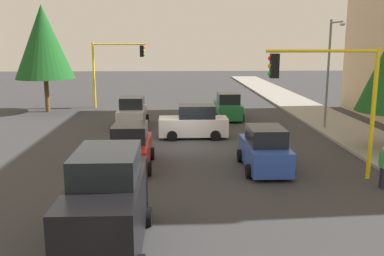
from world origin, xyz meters
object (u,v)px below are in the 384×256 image
at_px(street_lamp_curbside, 331,63).
at_px(pedestrian_crossing, 384,166).
at_px(car_white, 194,123).
at_px(tree_opposite_side, 43,42).
at_px(delivery_van_black, 107,205).
at_px(traffic_signal_near_left, 330,87).
at_px(car_red, 130,148).
at_px(car_silver, 132,113).
at_px(traffic_signal_far_right, 115,62).
at_px(car_green, 228,107).
at_px(car_blue, 265,150).

relative_size(street_lamp_curbside, pedestrian_crossing, 4.12).
xyz_separation_m(car_white, pedestrian_crossing, (9.22, 6.96, 0.01)).
bearing_deg(tree_opposite_side, delivery_van_black, 19.80).
distance_m(traffic_signal_near_left, car_red, 9.06).
distance_m(delivery_van_black, car_red, 7.84).
height_order(traffic_signal_near_left, street_lamp_curbside, street_lamp_curbside).
bearing_deg(car_silver, car_red, 5.01).
xyz_separation_m(traffic_signal_far_right, traffic_signal_near_left, (20.00, 11.34, -0.09)).
distance_m(traffic_signal_near_left, car_white, 9.94).
bearing_deg(traffic_signal_near_left, car_red, -104.14).
height_order(car_white, car_green, same).
xyz_separation_m(delivery_van_black, car_blue, (-7.18, 5.87, -0.39)).
distance_m(traffic_signal_far_right, car_green, 11.23).
distance_m(tree_opposite_side, car_blue, 22.46).
distance_m(traffic_signal_near_left, tree_opposite_side, 24.59).
relative_size(tree_opposite_side, car_silver, 2.20).
bearing_deg(traffic_signal_near_left, pedestrian_crossing, 56.70).
bearing_deg(traffic_signal_near_left, street_lamp_curbside, 159.78).
height_order(traffic_signal_far_right, tree_opposite_side, tree_opposite_side).
xyz_separation_m(car_red, pedestrian_crossing, (3.31, 10.16, 0.01)).
relative_size(delivery_van_black, car_blue, 1.21).
bearing_deg(traffic_signal_far_right, car_green, 56.54).
relative_size(traffic_signal_near_left, car_red, 1.33).
xyz_separation_m(tree_opposite_side, car_white, (10.00, 11.55, -4.71)).
xyz_separation_m(tree_opposite_side, car_red, (15.91, 8.36, -4.71)).
bearing_deg(tree_opposite_side, car_blue, 41.03).
bearing_deg(traffic_signal_far_right, delivery_van_black, 7.14).
bearing_deg(car_silver, car_white, 47.08).
height_order(street_lamp_curbside, pedestrian_crossing, street_lamp_curbside).
relative_size(traffic_signal_near_left, car_silver, 1.40).
xyz_separation_m(traffic_signal_near_left, street_lamp_curbside, (-9.61, 3.54, 0.48)).
bearing_deg(street_lamp_curbside, car_blue, -35.30).
xyz_separation_m(car_blue, car_red, (-0.65, -6.05, 0.00)).
relative_size(delivery_van_black, car_white, 1.18).
bearing_deg(car_white, car_green, 155.28).
height_order(traffic_signal_far_right, car_silver, traffic_signal_far_right).
bearing_deg(traffic_signal_far_right, car_silver, 14.90).
bearing_deg(car_green, street_lamp_curbside, 52.94).
bearing_deg(delivery_van_black, car_silver, -176.62).
xyz_separation_m(street_lamp_curbside, car_silver, (-2.14, -12.69, -3.45)).
bearing_deg(car_blue, traffic_signal_far_right, -153.90).
bearing_deg(traffic_signal_far_right, pedestrian_crossing, 31.88).
height_order(traffic_signal_far_right, traffic_signal_near_left, traffic_signal_far_right).
relative_size(car_red, car_silver, 1.05).
relative_size(traffic_signal_far_right, delivery_van_black, 1.16).
bearing_deg(car_red, car_silver, -174.99).
bearing_deg(car_red, tree_opposite_side, -152.28).
relative_size(car_blue, car_silver, 1.02).
height_order(street_lamp_curbside, car_white, street_lamp_curbside).
xyz_separation_m(traffic_signal_far_right, car_white, (12.00, 6.23, -3.05)).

